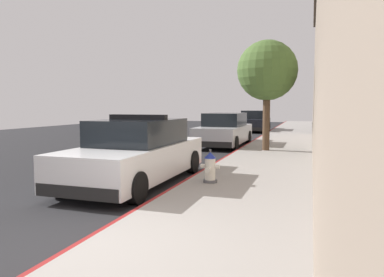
% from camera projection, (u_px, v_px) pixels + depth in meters
% --- Properties ---
extents(ground_plane, '(32.39, 60.00, 0.20)m').
position_uv_depth(ground_plane, '(131.00, 152.00, 15.44)').
color(ground_plane, '#232326').
extents(sidewalk_pavement, '(2.82, 60.00, 0.14)m').
position_uv_depth(sidewalk_pavement, '(273.00, 154.00, 13.54)').
color(sidewalk_pavement, gray).
rests_on(sidewalk_pavement, ground).
extents(curb_painted_edge, '(0.08, 60.00, 0.14)m').
position_uv_depth(curb_painted_edge, '(235.00, 153.00, 14.00)').
color(curb_painted_edge, maroon).
rests_on(curb_painted_edge, ground).
extents(police_cruiser, '(1.94, 4.84, 1.68)m').
position_uv_depth(police_cruiser, '(137.00, 153.00, 8.78)').
color(police_cruiser, white).
rests_on(police_cruiser, ground).
extents(parked_car_silver_ahead, '(1.94, 4.84, 1.56)m').
position_uv_depth(parked_car_silver_ahead, '(225.00, 130.00, 16.99)').
color(parked_car_silver_ahead, '#B2B5BA').
rests_on(parked_car_silver_ahead, ground).
extents(parked_car_dark_far, '(1.94, 4.84, 1.56)m').
position_uv_depth(parked_car_dark_far, '(254.00, 121.00, 26.89)').
color(parked_car_dark_far, black).
rests_on(parked_car_dark_far, ground).
extents(fire_hydrant, '(0.44, 0.40, 0.76)m').
position_uv_depth(fire_hydrant, '(210.00, 167.00, 8.22)').
color(fire_hydrant, '#4C4C51').
rests_on(fire_hydrant, sidewalk_pavement).
extents(street_tree, '(2.34, 2.34, 4.31)m').
position_uv_depth(street_tree, '(267.00, 71.00, 14.03)').
color(street_tree, brown).
rests_on(street_tree, sidewalk_pavement).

